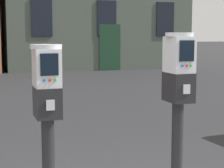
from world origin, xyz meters
TOP-DOWN VIEW (x-y plane):
  - parking_meter_near_kerb at (-0.59, -0.23)m, footprint 0.22×0.25m
  - parking_meter_twin_adjacent at (0.43, -0.23)m, footprint 0.22×0.25m

SIDE VIEW (x-z plane):
  - parking_meter_near_kerb at x=-0.59m, z-range 0.41..1.83m
  - parking_meter_twin_adjacent at x=0.43m, z-range 0.42..1.93m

